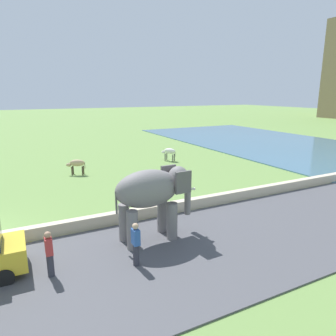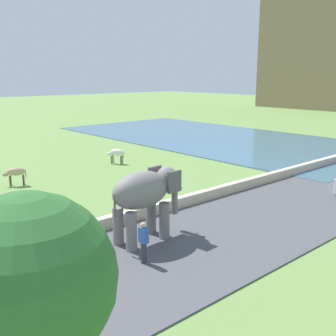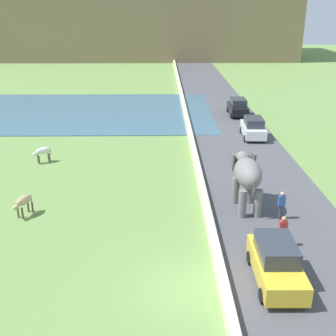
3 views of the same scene
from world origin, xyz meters
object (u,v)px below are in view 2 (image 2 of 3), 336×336
(elephant, at_px, (145,194))
(person_beside_elephant, at_px, (144,242))
(cow_tan, at_px, (15,173))
(person_trailing, at_px, (66,258))
(cow_white, at_px, (116,153))

(elephant, xyz_separation_m, person_beside_elephant, (1.63, -1.40, -1.16))
(elephant, relative_size, cow_tan, 2.51)
(elephant, bearing_deg, person_beside_elephant, -40.55)
(person_beside_elephant, relative_size, cow_tan, 1.17)
(elephant, distance_m, person_trailing, 4.40)
(person_beside_elephant, distance_m, cow_tan, 13.72)
(person_beside_elephant, height_order, cow_white, person_beside_elephant)
(person_beside_elephant, xyz_separation_m, person_trailing, (-0.66, -2.73, 0.00))
(person_beside_elephant, bearing_deg, cow_white, 148.92)
(person_trailing, bearing_deg, cow_white, 140.54)
(cow_tan, bearing_deg, elephant, 3.38)
(person_trailing, xyz_separation_m, cow_tan, (-13.04, 3.41, -0.04))
(person_beside_elephant, height_order, cow_tan, person_beside_elephant)
(person_beside_elephant, relative_size, person_trailing, 1.00)
(person_trailing, distance_m, cow_white, 18.38)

